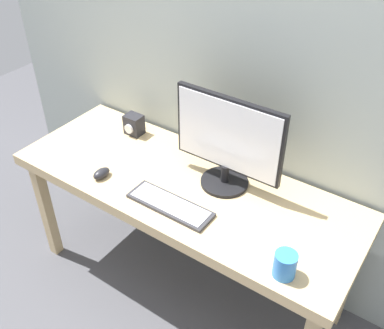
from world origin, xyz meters
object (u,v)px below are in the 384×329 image
audio_controller (134,125)px  monitor (228,142)px  coffee_mug (285,265)px  mouse (101,173)px  keyboard_primary (170,205)px  desk (184,194)px

audio_controller → monitor: bearing=-7.3°
monitor → coffee_mug: 0.58m
mouse → keyboard_primary: bearing=6.6°
coffee_mug → audio_controller: bearing=158.8°
monitor → coffee_mug: (0.44, -0.33, -0.17)m
keyboard_primary → mouse: 0.38m
desk → audio_controller: bearing=157.6°
desk → audio_controller: audio_controller is taller
desk → coffee_mug: coffee_mug is taller
desk → coffee_mug: (0.60, -0.22, 0.12)m
monitor → coffee_mug: size_ratio=4.95×
desk → keyboard_primary: keyboard_primary is taller
monitor → audio_controller: bearing=172.7°
monitor → keyboard_primary: bearing=-111.7°
keyboard_primary → coffee_mug: coffee_mug is taller
desk → coffee_mug: 0.65m
monitor → audio_controller: 0.63m
keyboard_primary → coffee_mug: (0.55, -0.06, 0.04)m
desk → mouse: size_ratio=18.41×
mouse → audio_controller: audio_controller is taller
monitor → audio_controller: (-0.60, 0.08, -0.17)m
desk → keyboard_primary: size_ratio=4.25×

